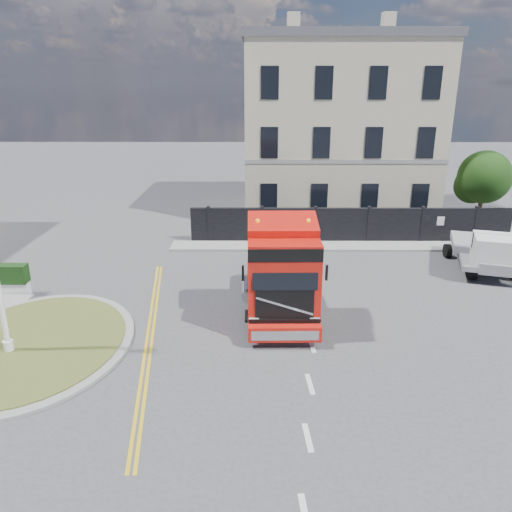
{
  "coord_description": "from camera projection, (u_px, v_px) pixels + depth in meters",
  "views": [
    {
      "loc": [
        0.82,
        -18.14,
        8.59
      ],
      "look_at": [
        0.71,
        1.4,
        1.8
      ],
      "focal_mm": 35.0,
      "sensor_mm": 36.0,
      "label": 1
    }
  ],
  "objects": [
    {
      "name": "ground",
      "position": [
        238.0,
        310.0,
        19.96
      ],
      "size": [
        120.0,
        120.0,
        0.0
      ],
      "primitive_type": "plane",
      "color": "#424244",
      "rests_on": "ground"
    },
    {
      "name": "hoarding_fence",
      "position": [
        360.0,
        225.0,
        28.1
      ],
      "size": [
        18.8,
        0.25,
        2.0
      ],
      "color": "black",
      "rests_on": "ground"
    },
    {
      "name": "georgian_building",
      "position": [
        336.0,
        127.0,
        33.62
      ],
      "size": [
        12.3,
        10.3,
        12.8
      ],
      "color": "beige",
      "rests_on": "ground"
    },
    {
      "name": "traffic_island",
      "position": [
        31.0,
        345.0,
        17.13
      ],
      "size": [
        6.8,
        6.8,
        0.17
      ],
      "color": "gray",
      "rests_on": "ground"
    },
    {
      "name": "truck",
      "position": [
        281.0,
        275.0,
        18.63
      ],
      "size": [
        2.61,
        6.69,
        3.98
      ],
      "rotation": [
        0.0,
        0.0,
        0.02
      ],
      "color": "black",
      "rests_on": "ground"
    },
    {
      "name": "flatbed_pickup",
      "position": [
        489.0,
        253.0,
        23.26
      ],
      "size": [
        3.29,
        5.35,
        2.06
      ],
      "rotation": [
        0.0,
        0.0,
        -0.29
      ],
      "color": "gray",
      "rests_on": "ground"
    },
    {
      "name": "tree",
      "position": [
        481.0,
        179.0,
        30.31
      ],
      "size": [
        3.2,
        3.2,
        4.8
      ],
      "color": "#382619",
      "rests_on": "ground"
    },
    {
      "name": "pavement_far",
      "position": [
        352.0,
        246.0,
        27.56
      ],
      "size": [
        20.0,
        1.6,
        0.12
      ],
      "primitive_type": "cube",
      "color": "gray",
      "rests_on": "ground"
    }
  ]
}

